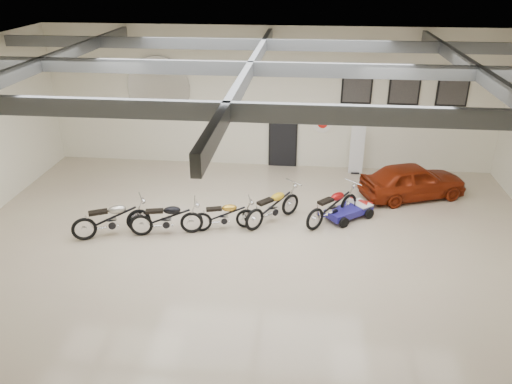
# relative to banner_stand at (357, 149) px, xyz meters

# --- Properties ---
(floor) EXTENTS (16.00, 12.00, 0.01)m
(floor) POSITION_rel_banner_stand_xyz_m (-3.14, -5.50, -0.91)
(floor) COLOR #B7AB8C
(floor) RESTS_ON ground
(ceiling) EXTENTS (16.00, 12.00, 0.01)m
(ceiling) POSITION_rel_banner_stand_xyz_m (-3.14, -5.50, 4.09)
(ceiling) COLOR gray
(ceiling) RESTS_ON back_wall
(back_wall) EXTENTS (16.00, 0.02, 5.00)m
(back_wall) POSITION_rel_banner_stand_xyz_m (-3.14, 0.50, 1.59)
(back_wall) COLOR silver
(back_wall) RESTS_ON floor
(ceiling_beams) EXTENTS (15.80, 11.80, 0.32)m
(ceiling_beams) POSITION_rel_banner_stand_xyz_m (-3.14, -5.50, 3.84)
(ceiling_beams) COLOR #505457
(ceiling_beams) RESTS_ON ceiling
(door) EXTENTS (0.92, 0.08, 2.10)m
(door) POSITION_rel_banner_stand_xyz_m (-2.64, 0.45, 0.14)
(door) COLOR black
(door) RESTS_ON back_wall
(logo_plaque) EXTENTS (2.30, 0.06, 1.16)m
(logo_plaque) POSITION_rel_banner_stand_xyz_m (-7.14, 0.45, 1.89)
(logo_plaque) COLOR silver
(logo_plaque) RESTS_ON back_wall
(poster_left) EXTENTS (1.05, 0.08, 1.35)m
(poster_left) POSITION_rel_banner_stand_xyz_m (-0.14, 0.46, 2.19)
(poster_left) COLOR black
(poster_left) RESTS_ON back_wall
(poster_mid) EXTENTS (1.05, 0.08, 1.35)m
(poster_mid) POSITION_rel_banner_stand_xyz_m (1.46, 0.46, 2.19)
(poster_mid) COLOR black
(poster_mid) RESTS_ON back_wall
(poster_right) EXTENTS (1.05, 0.08, 1.35)m
(poster_right) POSITION_rel_banner_stand_xyz_m (3.06, 0.46, 2.19)
(poster_right) COLOR black
(poster_right) RESTS_ON back_wall
(oil_sign) EXTENTS (0.72, 0.10, 0.72)m
(oil_sign) POSITION_rel_banner_stand_xyz_m (-1.24, 0.45, 0.79)
(oil_sign) COLOR white
(oil_sign) RESTS_ON back_wall
(banner_stand) EXTENTS (0.50, 0.21, 1.81)m
(banner_stand) POSITION_rel_banner_stand_xyz_m (0.00, 0.00, 0.00)
(banner_stand) COLOR white
(banner_stand) RESTS_ON floor
(motorcycle_silver) EXTENTS (2.16, 1.50, 1.09)m
(motorcycle_silver) POSITION_rel_banner_stand_xyz_m (-7.06, -5.21, -0.36)
(motorcycle_silver) COLOR silver
(motorcycle_silver) RESTS_ON floor
(motorcycle_black) EXTENTS (2.07, 1.02, 1.03)m
(motorcycle_black) POSITION_rel_banner_stand_xyz_m (-5.57, -4.99, -0.39)
(motorcycle_black) COLOR silver
(motorcycle_black) RESTS_ON floor
(motorcycle_gold) EXTENTS (1.89, 1.02, 0.94)m
(motorcycle_gold) POSITION_rel_banner_stand_xyz_m (-4.03, -4.56, -0.44)
(motorcycle_gold) COLOR silver
(motorcycle_gold) RESTS_ON floor
(motorcycle_yellow) EXTENTS (1.85, 1.94, 1.06)m
(motorcycle_yellow) POSITION_rel_banner_stand_xyz_m (-2.68, -3.97, -0.37)
(motorcycle_yellow) COLOR silver
(motorcycle_yellow) RESTS_ON floor
(motorcycle_red) EXTENTS (1.90, 1.93, 1.07)m
(motorcycle_red) POSITION_rel_banner_stand_xyz_m (-0.96, -3.79, -0.37)
(motorcycle_red) COLOR silver
(motorcycle_red) RESTS_ON floor
(go_kart) EXTENTS (1.87, 1.73, 0.64)m
(go_kart) POSITION_rel_banner_stand_xyz_m (-0.34, -3.41, -0.59)
(go_kart) COLOR navy
(go_kart) RESTS_ON floor
(vintage_car) EXTENTS (2.44, 3.64, 1.15)m
(vintage_car) POSITION_rel_banner_stand_xyz_m (1.65, -1.82, -0.33)
(vintage_car) COLOR maroon
(vintage_car) RESTS_ON floor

